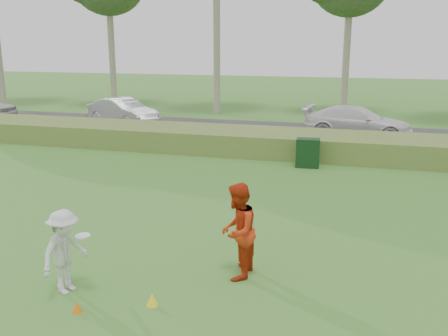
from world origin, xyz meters
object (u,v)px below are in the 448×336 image
(cone_orange, at_px, (77,307))
(cone_yellow, at_px, (152,299))
(player_red, at_px, (238,231))
(car_mid, at_px, (123,112))
(player_white, at_px, (65,252))
(car_right, at_px, (357,122))
(utility_cabinet, at_px, (308,153))

(cone_orange, relative_size, cone_yellow, 0.83)
(player_red, relative_size, car_mid, 0.43)
(player_white, distance_m, car_right, 17.88)
(cone_orange, bearing_deg, cone_yellow, 26.48)
(cone_orange, distance_m, car_right, 18.34)
(car_mid, height_order, car_right, car_right)
(player_white, xyz_separation_m, car_mid, (-7.86, 17.44, 0.00))
(player_white, xyz_separation_m, utility_cabinet, (3.12, 10.87, -0.26))
(cone_orange, bearing_deg, player_white, 133.64)
(utility_cabinet, relative_size, car_right, 0.21)
(player_white, relative_size, player_red, 0.83)
(cone_yellow, distance_m, utility_cabinet, 10.99)
(player_red, height_order, utility_cabinet, player_red)
(car_mid, bearing_deg, player_red, -122.24)
(player_red, xyz_separation_m, cone_yellow, (-1.16, -1.51, -0.84))
(cone_orange, bearing_deg, player_red, 42.02)
(player_red, relative_size, car_right, 0.38)
(player_red, bearing_deg, utility_cabinet, 179.58)
(cone_yellow, height_order, car_right, car_right)
(cone_yellow, bearing_deg, car_mid, 118.76)
(player_white, bearing_deg, cone_yellow, -78.45)
(car_right, bearing_deg, cone_orange, 172.32)
(player_red, height_order, car_mid, player_red)
(player_red, relative_size, cone_yellow, 8.09)
(cone_orange, height_order, utility_cabinet, utility_cabinet)
(car_right, bearing_deg, utility_cabinet, 171.49)
(cone_orange, distance_m, utility_cabinet, 11.75)
(player_white, height_order, car_mid, player_white)
(cone_yellow, relative_size, car_right, 0.05)
(car_right, bearing_deg, player_red, 178.77)
(player_white, bearing_deg, cone_orange, -123.96)
(player_white, relative_size, cone_orange, 8.15)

